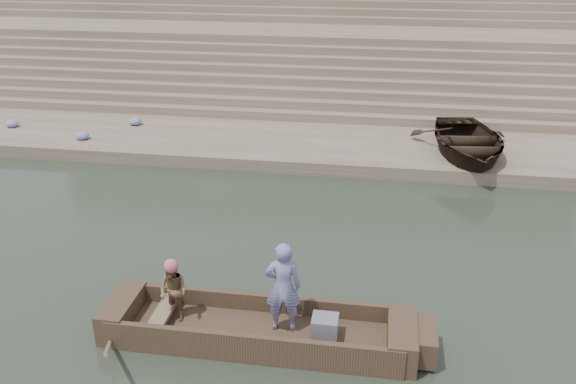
% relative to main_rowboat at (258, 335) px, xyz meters
% --- Properties ---
extents(ground, '(120.00, 120.00, 0.00)m').
position_rel_main_rowboat_xyz_m(ground, '(-2.27, 1.91, -0.11)').
color(ground, '#293528').
rests_on(ground, ground).
extents(lower_landing, '(32.00, 4.00, 0.40)m').
position_rel_main_rowboat_xyz_m(lower_landing, '(-2.27, 9.91, 0.09)').
color(lower_landing, gray).
rests_on(lower_landing, ground).
extents(mid_landing, '(32.00, 3.00, 2.80)m').
position_rel_main_rowboat_xyz_m(mid_landing, '(-2.27, 17.41, 1.29)').
color(mid_landing, gray).
rests_on(mid_landing, ground).
extents(upper_landing, '(32.00, 3.00, 5.20)m').
position_rel_main_rowboat_xyz_m(upper_landing, '(-2.27, 24.41, 2.49)').
color(upper_landing, gray).
rests_on(upper_landing, ground).
extents(ghat_steps, '(32.00, 11.00, 5.20)m').
position_rel_main_rowboat_xyz_m(ghat_steps, '(-2.27, 19.10, 1.69)').
color(ghat_steps, gray).
rests_on(ghat_steps, ground).
extents(main_rowboat, '(5.00, 1.30, 0.22)m').
position_rel_main_rowboat_xyz_m(main_rowboat, '(0.00, 0.00, 0.00)').
color(main_rowboat, brown).
rests_on(main_rowboat, ground).
extents(rowboat_trim, '(6.04, 2.63, 1.85)m').
position_rel_main_rowboat_xyz_m(rowboat_trim, '(0.21, -0.01, 0.20)').
color(rowboat_trim, brown).
rests_on(rowboat_trim, ground).
extents(standing_man, '(0.68, 0.49, 1.73)m').
position_rel_main_rowboat_xyz_m(standing_man, '(0.45, 0.13, 0.98)').
color(standing_man, navy).
rests_on(standing_man, main_rowboat).
extents(rowing_man, '(0.70, 0.64, 1.18)m').
position_rel_main_rowboat_xyz_m(rowing_man, '(-1.56, 0.10, 0.70)').
color(rowing_man, '#287A44').
rests_on(rowing_man, main_rowboat).
extents(television, '(0.46, 0.42, 0.40)m').
position_rel_main_rowboat_xyz_m(television, '(1.20, 0.00, 0.31)').
color(television, slate).
rests_on(television, main_rowboat).
extents(beached_rowboat, '(3.49, 4.58, 0.89)m').
position_rel_main_rowboat_xyz_m(beached_rowboat, '(4.59, 9.40, 0.73)').
color(beached_rowboat, '#2D2116').
rests_on(beached_rowboat, lower_landing).
extents(cloth_bundles, '(6.73, 2.20, 0.26)m').
position_rel_main_rowboat_xyz_m(cloth_bundles, '(-9.47, 9.99, 0.42)').
color(cloth_bundles, '#3F5999').
rests_on(cloth_bundles, lower_landing).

